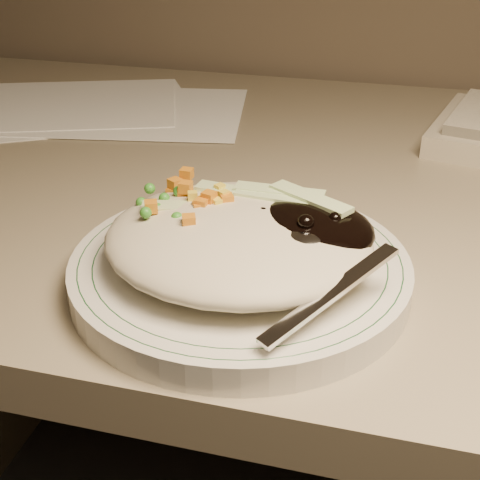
# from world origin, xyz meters

# --- Properties ---
(desk) EXTENTS (1.40, 0.70, 0.74)m
(desk) POSITION_xyz_m (0.00, 1.38, 0.54)
(desk) COLOR #7F735C
(desk) RESTS_ON ground
(plate) EXTENTS (0.25, 0.25, 0.02)m
(plate) POSITION_xyz_m (-0.10, 1.16, 0.75)
(plate) COLOR silver
(plate) RESTS_ON desk
(plate_rim) EXTENTS (0.24, 0.24, 0.00)m
(plate_rim) POSITION_xyz_m (-0.10, 1.16, 0.76)
(plate_rim) COLOR #144723
(plate_rim) RESTS_ON plate
(meal) EXTENTS (0.21, 0.19, 0.05)m
(meal) POSITION_xyz_m (-0.09, 1.16, 0.78)
(meal) COLOR #AEA68D
(meal) RESTS_ON plate
(papers) EXTENTS (0.44, 0.33, 0.00)m
(papers) POSITION_xyz_m (-0.40, 1.51, 0.74)
(papers) COLOR white
(papers) RESTS_ON desk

